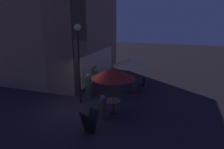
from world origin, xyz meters
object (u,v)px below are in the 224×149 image
(cafe_chair_1, at_px, (143,84))
(patron_standing_1, at_px, (95,82))
(patron_seated_0, at_px, (104,105))
(patron_standing_3, at_px, (94,79))
(cafe_chair_0, at_px, (102,109))
(street_lamp_near_corner, at_px, (78,46))
(patron_standing_2, at_px, (88,87))
(menu_sandwich_board, at_px, (89,122))
(patio_umbrella_0, at_px, (113,73))
(cafe_table_1, at_px, (130,84))
(patio_umbrella_1, at_px, (131,62))
(cafe_table_0, at_px, (113,104))

(cafe_chair_1, relative_size, patron_standing_1, 0.53)
(patron_seated_0, distance_m, patron_standing_3, 3.71)
(cafe_chair_0, bearing_deg, patron_seated_0, -0.00)
(street_lamp_near_corner, height_order, patron_standing_2, street_lamp_near_corner)
(patron_seated_0, xyz_separation_m, patron_standing_3, (3.17, 1.91, 0.22))
(patron_seated_0, relative_size, patron_standing_3, 0.69)
(street_lamp_near_corner, xyz_separation_m, patron_standing_1, (1.40, -0.34, -2.44))
(menu_sandwich_board, xyz_separation_m, cafe_chair_1, (5.77, -1.25, 0.04))
(patio_umbrella_0, height_order, patron_standing_2, patio_umbrella_0)
(cafe_chair_1, relative_size, patron_standing_3, 0.52)
(patron_standing_3, bearing_deg, street_lamp_near_corner, 165.63)
(patron_standing_1, distance_m, patron_standing_2, 0.82)
(patron_standing_2, height_order, patron_standing_3, patron_standing_3)
(cafe_chair_0, relative_size, patron_seated_0, 0.70)
(cafe_table_1, height_order, patron_standing_1, patron_standing_1)
(patron_standing_3, bearing_deg, patron_standing_2, 174.57)
(menu_sandwich_board, xyz_separation_m, patio_umbrella_1, (5.36, -0.48, 1.56))
(cafe_table_0, relative_size, patron_seated_0, 0.64)
(street_lamp_near_corner, height_order, cafe_table_0, street_lamp_near_corner)
(cafe_table_1, relative_size, patio_umbrella_1, 0.32)
(menu_sandwich_board, bearing_deg, cafe_chair_1, 11.58)
(menu_sandwich_board, xyz_separation_m, cafe_chair_0, (1.34, -0.06, 0.01))
(cafe_table_1, distance_m, patron_standing_2, 2.95)
(patron_seated_0, bearing_deg, cafe_chair_1, 9.04)
(patio_umbrella_1, distance_m, patron_seated_0, 4.14)
(cafe_chair_0, xyz_separation_m, patron_standing_2, (1.95, 1.67, 0.31))
(cafe_table_1, xyz_separation_m, patron_seated_0, (-3.89, 0.36, 0.15))
(menu_sandwich_board, relative_size, patio_umbrella_1, 0.42)
(menu_sandwich_board, bearing_deg, patio_umbrella_1, 18.72)
(street_lamp_near_corner, relative_size, cafe_table_1, 6.02)
(menu_sandwich_board, distance_m, cafe_chair_0, 1.34)
(street_lamp_near_corner, bearing_deg, patron_standing_3, -1.20)
(street_lamp_near_corner, height_order, patron_standing_1, street_lamp_near_corner)
(patron_standing_1, bearing_deg, patio_umbrella_1, -9.44)
(patron_standing_2, bearing_deg, patron_standing_3, -161.91)
(patio_umbrella_0, xyz_separation_m, cafe_chair_0, (-0.75, 0.33, -1.66))
(cafe_chair_1, bearing_deg, cafe_table_0, 48.98)
(patron_seated_0, bearing_deg, cafe_table_1, 18.52)
(patron_seated_0, xyz_separation_m, patron_standing_2, (1.83, 1.72, 0.13))
(patron_seated_0, distance_m, patron_standing_1, 3.10)
(menu_sandwich_board, bearing_deg, cafe_chair_0, 21.26)
(street_lamp_near_corner, distance_m, cafe_table_0, 3.63)
(patron_standing_2, bearing_deg, street_lamp_near_corner, -10.52)
(menu_sandwich_board, relative_size, cafe_chair_0, 1.15)
(cafe_table_1, xyz_separation_m, patron_standing_1, (-1.25, 1.97, 0.35))
(menu_sandwich_board, height_order, patron_standing_1, patron_standing_1)
(cafe_chair_0, distance_m, cafe_chair_1, 4.59)
(street_lamp_near_corner, xyz_separation_m, cafe_table_0, (-0.62, -2.22, -2.80))
(patio_umbrella_1, height_order, cafe_chair_1, patio_umbrella_1)
(patron_seated_0, bearing_deg, cafe_chair_0, 180.00)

